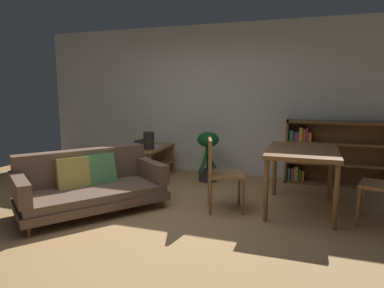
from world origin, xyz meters
TOP-DOWN VIEW (x-y plane):
  - ground_plane at (0.00, 0.00)m, footprint 8.16×8.16m
  - back_wall_panel at (0.00, 2.70)m, footprint 6.80×0.10m
  - fabric_couch at (-0.91, 0.21)m, footprint 1.78×1.95m
  - media_console at (-0.84, 1.85)m, footprint 0.47×1.09m
  - open_laptop at (-0.88, 1.91)m, footprint 0.43×0.35m
  - desk_speaker at (-0.77, 1.67)m, footprint 0.18×0.18m
  - potted_floor_plant at (0.15, 2.05)m, footprint 0.36×0.48m
  - dining_table at (1.68, 1.06)m, footprint 0.86×1.17m
  - dining_chair_far at (0.69, 0.73)m, footprint 0.56×0.55m
  - bookshelf at (2.07, 2.52)m, footprint 1.57×0.32m

SIDE VIEW (x-z plane):
  - ground_plane at x=0.00m, z-range 0.00..0.00m
  - media_console at x=-0.84m, z-range -0.01..0.55m
  - fabric_couch at x=-0.91m, z-range -0.04..0.71m
  - potted_floor_plant at x=0.15m, z-range 0.06..0.91m
  - bookshelf at x=2.07m, z-range 0.00..1.04m
  - dining_chair_far at x=0.69m, z-range 0.06..0.99m
  - open_laptop at x=-0.88m, z-range 0.53..0.64m
  - desk_speaker at x=-0.77m, z-range 0.56..0.85m
  - dining_table at x=1.68m, z-range 0.31..1.11m
  - back_wall_panel at x=0.00m, z-range 0.00..2.70m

